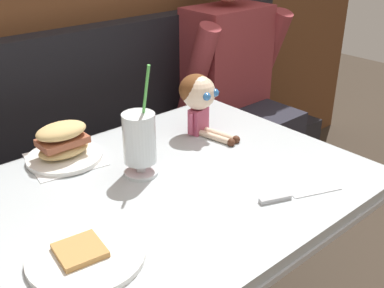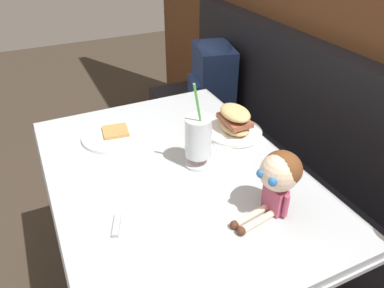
{
  "view_description": "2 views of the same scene",
  "coord_description": "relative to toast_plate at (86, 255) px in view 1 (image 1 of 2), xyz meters",
  "views": [
    {
      "loc": [
        -0.64,
        -0.67,
        1.39
      ],
      "look_at": [
        0.1,
        0.17,
        0.83
      ],
      "focal_mm": 43.54,
      "sensor_mm": 36.0,
      "label": 1
    },
    {
      "loc": [
        0.93,
        -0.2,
        1.5
      ],
      "look_at": [
        -0.02,
        0.26,
        0.82
      ],
      "focal_mm": 34.82,
      "sensor_mm": 36.0,
      "label": 2
    }
  ],
  "objects": [
    {
      "name": "toast_plate",
      "position": [
        0.0,
        0.0,
        0.0
      ],
      "size": [
        0.25,
        0.25,
        0.03
      ],
      "color": "white",
      "rests_on": "diner_table"
    },
    {
      "name": "sandwich_plate",
      "position": [
        0.18,
        0.43,
        0.04
      ],
      "size": [
        0.23,
        0.23,
        0.12
      ],
      "color": "white",
      "rests_on": "diner_table"
    },
    {
      "name": "milkshake_glass",
      "position": [
        0.3,
        0.21,
        0.09
      ],
      "size": [
        0.1,
        0.1,
        0.31
      ],
      "color": "silver",
      "rests_on": "diner_table"
    },
    {
      "name": "butter_knife",
      "position": [
        0.5,
        -0.14,
        -0.0
      ],
      "size": [
        0.23,
        0.11,
        0.01
      ],
      "color": "silver",
      "rests_on": "diner_table"
    },
    {
      "name": "seated_doll",
      "position": [
        0.6,
        0.31,
        0.12
      ],
      "size": [
        0.13,
        0.23,
        0.2
      ],
      "color": "#B74C6B",
      "rests_on": "diner_table"
    },
    {
      "name": "booth_bench",
      "position": [
        0.3,
        0.75,
        -0.42
      ],
      "size": [
        2.6,
        0.48,
        1.0
      ],
      "color": "black",
      "rests_on": "ground"
    },
    {
      "name": "diner_patron",
      "position": [
        1.16,
        0.7,
        -0.01
      ],
      "size": [
        0.55,
        0.48,
        0.81
      ],
      "color": "maroon",
      "rests_on": "booth_bench"
    },
    {
      "name": "diner_table",
      "position": [
        0.3,
        0.12,
        -0.21
      ],
      "size": [
        1.11,
        0.81,
        0.74
      ],
      "color": "#B2BCC1",
      "rests_on": "ground"
    }
  ]
}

